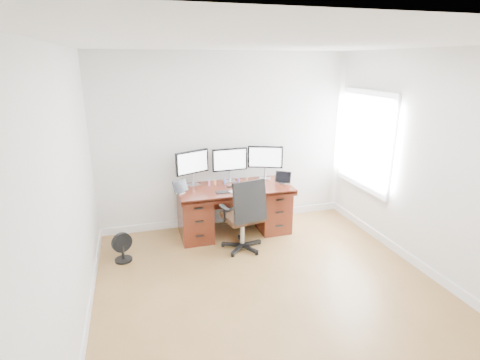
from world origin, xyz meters
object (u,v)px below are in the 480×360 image
object	(u,v)px
office_chair	(244,227)
floor_fan	(122,248)
monitor_center	(230,161)
desk	(234,208)
keyboard	(238,191)

from	to	relation	value
office_chair	floor_fan	distance (m)	1.65
office_chair	monitor_center	size ratio (longest dim) A/B	1.93
floor_fan	monitor_center	world-z (taller)	monitor_center
desk	keyboard	distance (m)	0.42
desk	floor_fan	distance (m)	1.73
keyboard	monitor_center	bearing A→B (deg)	65.41
desk	office_chair	world-z (taller)	office_chair
desk	keyboard	bearing A→B (deg)	-89.26
monitor_center	floor_fan	bearing A→B (deg)	-159.14
desk	monitor_center	xyz separation A→B (m)	(0.00, 0.24, 0.68)
office_chair	keyboard	size ratio (longest dim) A/B	3.79
desk	monitor_center	bearing A→B (deg)	89.99
office_chair	keyboard	distance (m)	0.55
monitor_center	keyboard	xyz separation A→B (m)	(0.00, -0.47, -0.33)
office_chair	keyboard	bearing A→B (deg)	75.89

